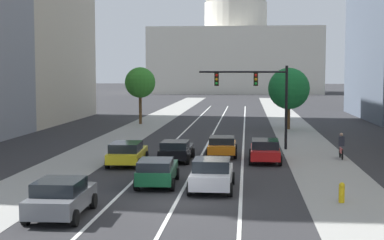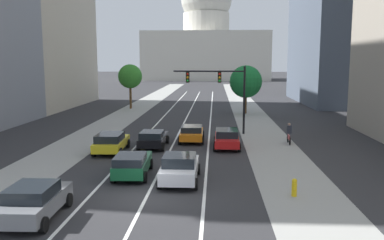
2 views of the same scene
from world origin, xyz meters
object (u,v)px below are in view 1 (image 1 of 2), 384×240
car_orange (222,146)px  street_tree_mid_left (140,83)px  cyclist (341,146)px  street_tree_mid_right (289,89)px  fire_hydrant (342,192)px  car_gray (61,197)px  car_black (176,150)px  car_green (157,171)px  car_red (265,150)px  capitol_building (235,41)px  car_yellow (127,153)px  car_white (212,174)px  traffic_signal_mast (258,90)px

car_orange → street_tree_mid_left: (-9.92, 23.26, 3.78)m
car_orange → cyclist: 7.91m
street_tree_mid_right → fire_hydrant: bearing=-89.9°
cyclist → street_tree_mid_left: street_tree_mid_left is taller
car_gray → cyclist: bearing=-40.3°
car_gray → car_orange: car_gray is taller
car_black → car_green: size_ratio=0.98×
fire_hydrant → car_red: bearing=104.9°
car_black → cyclist: (10.73, 1.98, 0.13)m
fire_hydrant → cyclist: bearing=81.1°
car_black → car_red: size_ratio=1.00×
cyclist → car_black: bearing=101.3°
capitol_building → car_yellow: (-4.25, -119.70, -12.93)m
car_gray → car_white: 8.07m
traffic_signal_mast → street_tree_mid_left: (-12.42, 19.42, 0.08)m
car_yellow → street_tree_mid_right: street_tree_mid_right is taller
fire_hydrant → street_tree_mid_left: (-15.77, 36.90, 4.04)m
traffic_signal_mast → fire_hydrant: 18.23m
car_black → street_tree_mid_left: bearing=15.8°
car_yellow → car_black: (2.83, 1.82, -0.04)m
car_yellow → car_red: 8.75m
car_black → cyclist: bearing=-79.0°
car_black → car_orange: size_ratio=1.08×
fire_hydrant → cyclist: size_ratio=0.53×
car_white → fire_hydrant: bearing=-110.0°
car_white → street_tree_mid_right: 30.95m
traffic_signal_mast → street_tree_mid_left: bearing=122.6°
car_green → car_white: car_white is taller
car_green → street_tree_mid_left: (-7.09, 33.87, 3.74)m
car_white → car_yellow: bearing=39.0°
car_gray → street_tree_mid_right: street_tree_mid_right is taller
car_yellow → street_tree_mid_right: (11.46, 23.13, 3.28)m
traffic_signal_mast → street_tree_mid_left: size_ratio=1.05×
car_orange → fire_hydrant: 14.84m
capitol_building → street_tree_mid_left: (-8.50, -92.08, -9.19)m
car_red → car_green: car_green is taller
car_green → traffic_signal_mast: bearing=-22.7°
car_yellow → street_tree_mid_right: bearing=-27.9°
car_green → car_orange: bearing=-17.4°
car_green → street_tree_mid_left: street_tree_mid_left is taller
car_green → street_tree_mid_right: bearing=-18.8°
traffic_signal_mast → cyclist: 7.81m
car_green → street_tree_mid_left: bearing=9.4°
car_white → street_tree_mid_left: street_tree_mid_left is taller
car_orange → car_white: bearing=179.2°
street_tree_mid_left → car_white: bearing=-74.1°
car_white → street_tree_mid_left: 36.30m
car_red → car_white: (-2.84, -9.16, 0.04)m
capitol_building → car_yellow: bearing=-92.0°
traffic_signal_mast → car_black: bearing=-129.9°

